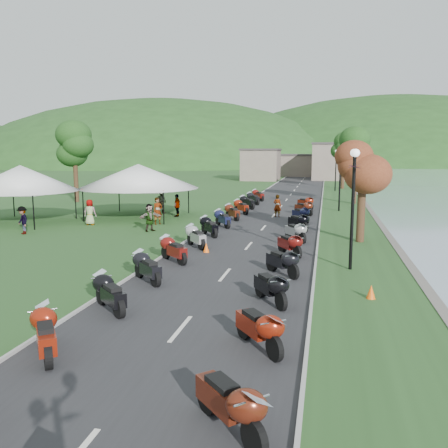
# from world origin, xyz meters

# --- Properties ---
(road) EXTENTS (7.00, 120.00, 0.02)m
(road) POSITION_xyz_m (0.00, 40.00, 0.01)
(road) COLOR #2A2A2C
(road) RESTS_ON ground
(hills_backdrop) EXTENTS (360.00, 120.00, 76.00)m
(hills_backdrop) POSITION_xyz_m (0.00, 200.00, 0.00)
(hills_backdrop) COLOR #285621
(hills_backdrop) RESTS_ON ground
(far_building) EXTENTS (18.00, 16.00, 5.00)m
(far_building) POSITION_xyz_m (-2.00, 85.00, 2.50)
(far_building) COLOR #7B6C5F
(far_building) RESTS_ON ground
(moto_row_left) EXTENTS (2.60, 49.56, 1.10)m
(moto_row_left) POSITION_xyz_m (-2.69, 21.08, 0.55)
(moto_row_left) COLOR #331411
(moto_row_left) RESTS_ON ground
(moto_row_right) EXTENTS (2.60, 42.99, 1.10)m
(moto_row_right) POSITION_xyz_m (2.28, 18.35, 0.55)
(moto_row_right) COLOR #331411
(moto_row_right) RESTS_ON ground
(vendor_tent_main) EXTENTS (5.98, 5.98, 4.00)m
(vendor_tent_main) POSITION_xyz_m (-9.84, 31.14, 2.00)
(vendor_tent_main) COLOR silver
(vendor_tent_main) RESTS_ON ground
(vendor_tent_side) EXTENTS (5.18, 5.18, 4.00)m
(vendor_tent_side) POSITION_xyz_m (-16.75, 26.87, 2.00)
(vendor_tent_side) COLOR silver
(vendor_tent_side) RESTS_ON ground
(tree_lakeside) EXTENTS (2.34, 2.34, 6.49)m
(tree_lakeside) POSITION_xyz_m (5.81, 24.45, 3.25)
(tree_lakeside) COLOR #24531B
(tree_lakeside) RESTS_ON ground
(pedestrian_a) EXTENTS (0.81, 0.83, 1.84)m
(pedestrian_a) POSITION_xyz_m (-7.25, 28.08, 0.00)
(pedestrian_a) COLOR slate
(pedestrian_a) RESTS_ON ground
(pedestrian_b) EXTENTS (1.03, 0.80, 1.88)m
(pedestrian_b) POSITION_xyz_m (-8.95, 33.58, 0.00)
(pedestrian_b) COLOR slate
(pedestrian_b) RESTS_ON ground
(pedestrian_c) EXTENTS (1.15, 1.00, 1.69)m
(pedestrian_c) POSITION_xyz_m (-13.89, 22.75, 0.00)
(pedestrian_c) COLOR slate
(pedestrian_c) RESTS_ON ground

